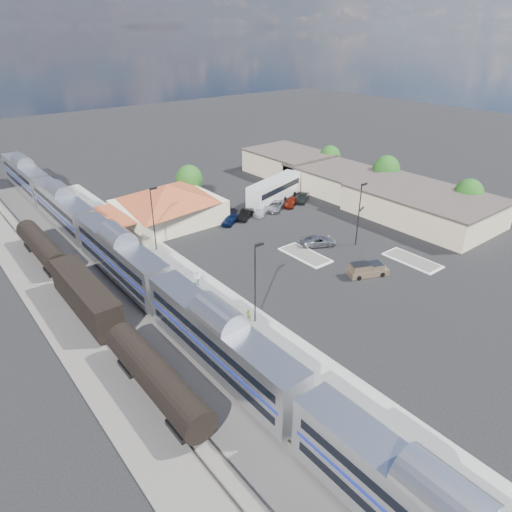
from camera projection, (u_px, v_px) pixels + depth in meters
ground at (293, 270)px, 58.14m from camera, size 280.00×280.00×0.00m
railbed at (110, 298)px, 52.01m from camera, size 16.00×100.00×0.12m
platform at (188, 280)px, 55.61m from camera, size 5.50×92.00×0.18m
passenger_train at (120, 259)px, 54.63m from camera, size 3.00×104.00×5.55m
freight_cars at (86, 297)px, 48.59m from camera, size 2.80×46.00×4.00m
station_depot at (168, 203)px, 70.96m from camera, size 18.35×12.24×6.20m
buildings_east at (354, 184)px, 82.68m from camera, size 14.40×51.40×4.80m
traffic_island_south at (305, 255)px, 61.71m from camera, size 3.30×7.50×0.21m
traffic_island_north at (412, 260)px, 60.29m from camera, size 3.30×7.50×0.21m
lamp_plat_s at (256, 278)px, 45.48m from camera, size 1.08×0.25×9.00m
lamp_plat_n at (153, 214)px, 60.85m from camera, size 1.08×0.25×9.00m
lamp_lot at (360, 209)px, 62.47m from camera, size 1.08×0.25×9.00m
tree_east_a at (468, 194)px, 72.52m from camera, size 4.56×4.56×6.42m
tree_east_b at (386, 170)px, 83.55m from camera, size 4.94×4.94×6.96m
tree_east_c at (330, 157)px, 93.53m from camera, size 4.41×4.41×6.21m
tree_depot at (189, 180)px, 78.96m from camera, size 4.71×4.71×6.63m
pickup_truck at (368, 270)px, 56.45m from camera, size 5.27×3.62×1.71m
suv at (319, 241)px, 64.28m from camera, size 5.69×4.53×1.44m
coach_bus at (274, 189)px, 79.34m from camera, size 13.44×6.54×4.23m
person_a at (249, 316)px, 47.06m from camera, size 0.58×0.69×1.62m
person_b at (197, 278)px, 54.18m from camera, size 0.88×1.01×1.75m
parked_car_a at (230, 220)px, 71.43m from camera, size 4.32×3.36×1.38m
parked_car_b at (245, 214)px, 73.41m from camera, size 4.48×3.77×1.45m
parked_car_c at (262, 211)px, 75.01m from camera, size 4.83×3.92×1.31m
parked_car_d at (275, 206)px, 76.98m from camera, size 5.45×4.75×1.40m
parked_car_e at (291, 202)px, 78.54m from camera, size 4.47×3.85×1.45m
parked_car_f at (303, 198)px, 80.52m from camera, size 4.55×3.86×1.47m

